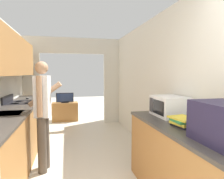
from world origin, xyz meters
TOP-DOWN VIEW (x-y plane):
  - wall_right at (1.38, 1.95)m, footprint 0.06×7.51m
  - wall_far_with_doorway at (0.00, 5.14)m, footprint 3.10×0.06m
  - counter_left at (-1.05, 2.71)m, footprint 0.62×4.02m
  - counter_right at (1.05, 1.12)m, footprint 0.62×1.98m
  - range_oven at (-1.04, 3.53)m, footprint 0.66×0.73m
  - person at (-0.55, 2.41)m, footprint 0.54×0.42m
  - microwave at (1.15, 1.69)m, footprint 0.38×0.50m
  - book_stack at (1.04, 1.17)m, footprint 0.28×0.33m
  - tv_cabinet at (-0.25, 5.66)m, footprint 0.79×0.42m
  - television at (-0.25, 5.62)m, footprint 0.53×0.16m
  - knife at (-1.06, 4.13)m, footprint 0.14×0.31m

SIDE VIEW (x-z plane):
  - tv_cabinet at x=-0.25m, z-range 0.00..0.58m
  - counter_right at x=1.05m, z-range 0.00..0.91m
  - counter_left at x=-1.05m, z-range 0.00..0.91m
  - range_oven at x=-1.04m, z-range -0.06..0.99m
  - television at x=-0.25m, z-range 0.57..0.88m
  - person at x=-0.55m, z-range 0.06..1.73m
  - knife at x=-1.06m, z-range 0.91..0.93m
  - book_stack at x=1.04m, z-range 0.91..1.01m
  - microwave at x=1.15m, z-range 0.91..1.18m
  - wall_right at x=1.38m, z-range 0.00..2.50m
  - wall_far_with_doorway at x=0.00m, z-range 0.20..2.70m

